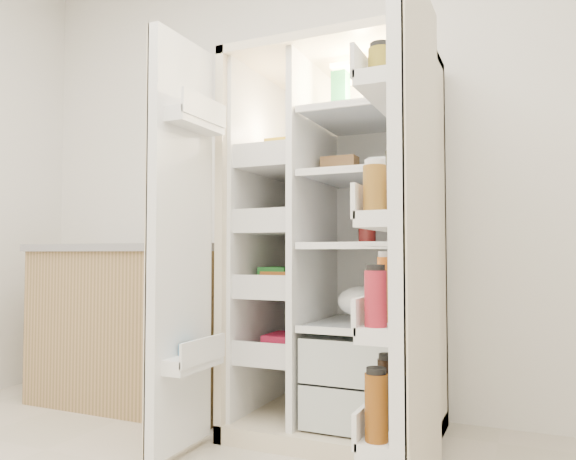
% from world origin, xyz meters
% --- Properties ---
extents(wall_back, '(4.00, 0.02, 2.70)m').
position_xyz_m(wall_back, '(0.00, 2.00, 1.35)').
color(wall_back, white).
rests_on(wall_back, floor).
extents(refrigerator, '(0.92, 0.70, 1.80)m').
position_xyz_m(refrigerator, '(0.21, 1.65, 0.74)').
color(refrigerator, beige).
rests_on(refrigerator, floor).
extents(freezer_door, '(0.15, 0.40, 1.72)m').
position_xyz_m(freezer_door, '(-0.31, 1.05, 0.89)').
color(freezer_door, white).
rests_on(freezer_door, floor).
extents(fridge_door, '(0.17, 0.58, 1.72)m').
position_xyz_m(fridge_door, '(0.68, 0.96, 0.87)').
color(fridge_door, white).
rests_on(fridge_door, floor).
extents(kitchen_counter, '(1.24, 0.66, 0.90)m').
position_xyz_m(kitchen_counter, '(-0.99, 1.66, 0.45)').
color(kitchen_counter, '#A58152').
rests_on(kitchen_counter, floor).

